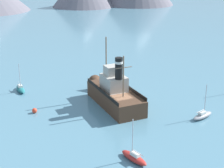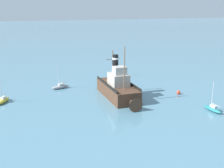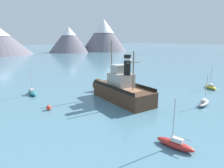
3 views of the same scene
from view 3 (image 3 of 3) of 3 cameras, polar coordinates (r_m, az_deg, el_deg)
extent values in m
plane|color=teal|center=(31.88, 5.42, -5.96)|extent=(600.00, 600.00, 0.00)
cone|color=slate|center=(154.46, -12.16, 12.31)|extent=(30.07, 30.07, 18.29)
cone|color=white|center=(154.53, -12.27, 14.57)|extent=(10.65, 10.65, 6.17)
cone|color=slate|center=(164.54, -2.33, 13.74)|extent=(36.12, 36.12, 24.78)
cone|color=white|center=(164.78, -2.35, 16.20)|extent=(16.36, 16.36, 10.69)
cube|color=#4C3323|center=(33.57, 3.00, -2.79)|extent=(4.75, 12.12, 2.40)
cone|color=#4C3323|center=(39.39, -3.25, -0.41)|extent=(2.42, 2.47, 2.35)
cube|color=#B2ADA3|center=(33.41, 2.53, 1.20)|extent=(3.11, 4.09, 2.20)
cube|color=#B2ADA3|center=(33.49, 2.06, 4.36)|extent=(2.26, 2.06, 1.40)
cylinder|color=black|center=(31.62, 4.40, 5.46)|extent=(1.10, 1.10, 3.20)
cylinder|color=silver|center=(31.52, 4.43, 7.08)|extent=(1.16, 1.16, 0.35)
cylinder|color=#75604C|center=(35.25, -0.12, 6.20)|extent=(0.20, 0.20, 7.50)
cylinder|color=#75604C|center=(30.58, 6.11, 3.65)|extent=(0.20, 0.20, 6.00)
cylinder|color=#75604C|center=(30.40, 6.17, 6.11)|extent=(2.60, 0.20, 0.12)
cube|color=black|center=(32.00, -0.08, -0.88)|extent=(0.45, 11.40, 0.50)
cube|color=black|center=(34.51, 5.90, 0.08)|extent=(0.45, 11.40, 0.50)
ellipsoid|color=gray|center=(34.53, 24.83, -5.04)|extent=(3.95, 1.99, 0.70)
cube|color=silver|center=(34.20, 24.82, -4.28)|extent=(1.22, 0.89, 0.36)
cylinder|color=#B7B7BC|center=(34.19, 25.36, -1.00)|extent=(0.10, 0.10, 4.20)
cylinder|color=#B7B7BC|center=(33.73, 24.69, -3.84)|extent=(1.77, 0.51, 0.08)
ellipsoid|color=#B22823|center=(20.98, 17.55, -16.08)|extent=(1.89, 3.95, 0.70)
cube|color=silver|center=(20.66, 18.17, -14.93)|extent=(0.86, 1.21, 0.36)
cylinder|color=#B7B7BC|center=(20.04, 17.24, -9.70)|extent=(0.10, 0.10, 4.20)
cylinder|color=#B7B7BC|center=(20.36, 19.30, -14.29)|extent=(0.47, 1.78, 0.08)
ellipsoid|color=#23757A|center=(39.93, -21.84, -2.42)|extent=(1.22, 3.83, 0.70)
cube|color=silver|center=(39.99, -21.98, -1.63)|extent=(0.67, 1.12, 0.36)
cylinder|color=#B7B7BC|center=(39.10, -22.02, 0.95)|extent=(0.10, 0.10, 4.20)
cylinder|color=#B7B7BC|center=(40.28, -22.18, -1.00)|extent=(0.14, 1.80, 0.08)
ellipsoid|color=gold|center=(46.40, 26.31, -0.78)|extent=(2.80, 3.86, 0.70)
cube|color=silver|center=(46.13, 26.50, -0.20)|extent=(1.09, 1.27, 0.36)
cylinder|color=#B7B7BC|center=(46.18, 26.41, 2.26)|extent=(0.10, 0.10, 4.20)
cylinder|color=#B7B7BC|center=(45.72, 26.82, 0.14)|extent=(0.94, 1.61, 0.08)
sphere|color=red|center=(30.88, -17.63, -6.46)|extent=(0.73, 0.73, 0.73)
camera|label=1|loc=(20.23, 152.56, 18.74)|focal=55.00mm
camera|label=2|loc=(81.75, -7.00, 17.17)|focal=45.00mm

